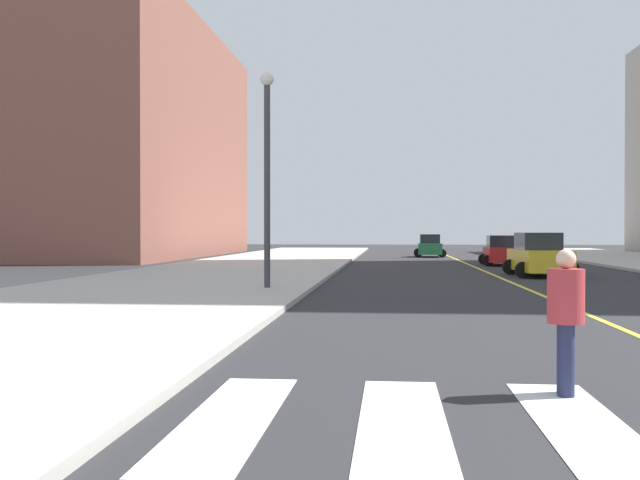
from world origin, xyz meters
name	(u,v)px	position (x,y,z in m)	size (l,w,h in m)	color
sidewalk_kerb_west	(160,289)	(-12.20, 20.00, 0.07)	(10.00, 120.00, 0.15)	#B2ADA3
lane_divider_paint	(470,265)	(0.00, 40.00, 0.01)	(0.16, 80.00, 0.01)	yellow
low_rise_brick_west	(111,142)	(-27.21, 54.12, 9.23)	(16.00, 32.00, 18.45)	brown
car_yellow_nearest	(539,256)	(1.87, 29.55, 0.90)	(2.82, 4.39, 1.92)	gold
car_red_second	(501,251)	(1.81, 40.23, 0.82)	(2.50, 3.95, 1.75)	red
car_green_third	(430,246)	(-1.62, 54.12, 0.83)	(2.53, 4.00, 1.77)	#236B42
pedestrian_crossing	(566,315)	(-2.54, 5.42, 0.96)	(0.43, 0.43, 1.75)	#232847
street_lamp	(267,160)	(-8.63, 19.99, 4.29)	(0.44, 0.44, 6.98)	#38383D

